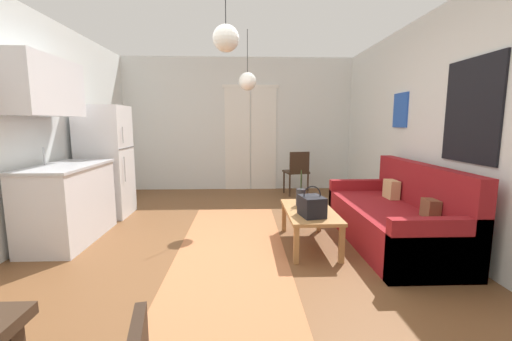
{
  "coord_description": "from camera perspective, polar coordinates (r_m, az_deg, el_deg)",
  "views": [
    {
      "loc": [
        0.1,
        -3.16,
        1.37
      ],
      "look_at": [
        0.27,
        1.13,
        0.74
      ],
      "focal_mm": 22.9,
      "sensor_mm": 36.0,
      "label": 1
    }
  ],
  "objects": [
    {
      "name": "ground_plane",
      "position": [
        3.47,
        -3.83,
        -15.79
      ],
      "size": [
        5.17,
        7.62,
        0.1
      ],
      "primitive_type": "cube",
      "color": "brown"
    },
    {
      "name": "wall_back",
      "position": [
        6.72,
        -3.02,
        7.92
      ],
      "size": [
        4.77,
        0.13,
        2.65
      ],
      "color": "silver",
      "rests_on": "ground_plane"
    },
    {
      "name": "wall_right",
      "position": [
        3.87,
        33.21,
        6.41
      ],
      "size": [
        0.12,
        7.22,
        2.65
      ],
      "color": "silver",
      "rests_on": "ground_plane"
    },
    {
      "name": "area_rug",
      "position": [
        3.68,
        -4.25,
        -13.4
      ],
      "size": [
        1.14,
        3.19,
        0.01
      ],
      "primitive_type": "cube",
      "color": "#B26B42",
      "rests_on": "ground_plane"
    },
    {
      "name": "couch",
      "position": [
        4.06,
        23.35,
        -7.84
      ],
      "size": [
        0.86,
        1.96,
        0.91
      ],
      "color": "maroon",
      "rests_on": "ground_plane"
    },
    {
      "name": "coffee_table",
      "position": [
        3.71,
        9.33,
        -7.55
      ],
      "size": [
        0.53,
        1.04,
        0.41
      ],
      "color": "#A87542",
      "rests_on": "ground_plane"
    },
    {
      "name": "bamboo_vase",
      "position": [
        3.84,
        7.81,
        -4.64
      ],
      "size": [
        0.11,
        0.11,
        0.42
      ],
      "color": "#2D2D33",
      "rests_on": "coffee_table"
    },
    {
      "name": "handbag",
      "position": [
        3.43,
        9.73,
        -6.12
      ],
      "size": [
        0.27,
        0.32,
        0.32
      ],
      "color": "black",
      "rests_on": "coffee_table"
    },
    {
      "name": "refrigerator",
      "position": [
        5.24,
        -24.77,
        1.42
      ],
      "size": [
        0.65,
        0.62,
        1.61
      ],
      "color": "white",
      "rests_on": "ground_plane"
    },
    {
      "name": "kitchen_counter",
      "position": [
        4.32,
        -30.64,
        -0.57
      ],
      "size": [
        0.62,
        1.23,
        2.07
      ],
      "color": "silver",
      "rests_on": "ground_plane"
    },
    {
      "name": "accent_chair",
      "position": [
        6.2,
        7.2,
        0.06
      ],
      "size": [
        0.49,
        0.47,
        0.83
      ],
      "rotation": [
        0.0,
        0.0,
        3.34
      ],
      "color": "#382619",
      "rests_on": "ground_plane"
    },
    {
      "name": "pendant_lamp_near",
      "position": [
        2.98,
        -5.28,
        22.01
      ],
      "size": [
        0.23,
        0.23,
        0.69
      ],
      "color": "black"
    },
    {
      "name": "pendant_lamp_far",
      "position": [
        4.79,
        -1.49,
        15.3
      ],
      "size": [
        0.25,
        0.25,
        0.83
      ],
      "color": "black"
    }
  ]
}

